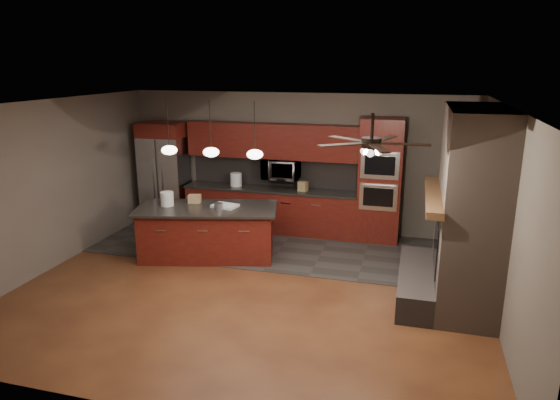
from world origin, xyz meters
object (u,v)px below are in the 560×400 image
(refrigerator, at_px, (166,174))
(paint_can, at_px, (219,206))
(counter_box, at_px, (303,186))
(kitchen_island, at_px, (208,232))
(microwave, at_px, (281,169))
(oven_tower, at_px, (380,181))
(paint_tray, at_px, (225,206))
(counter_bucket, at_px, (236,180))
(white_bucket, at_px, (167,199))
(cardboard_box, at_px, (195,199))

(refrigerator, distance_m, paint_can, 2.52)
(refrigerator, xyz_separation_m, counter_box, (2.99, 0.03, -0.09))
(kitchen_island, bearing_deg, counter_box, 36.52)
(microwave, distance_m, kitchen_island, 2.12)
(kitchen_island, bearing_deg, oven_tower, 16.67)
(paint_tray, bearing_deg, counter_box, 65.97)
(refrigerator, bearing_deg, oven_tower, 0.94)
(refrigerator, distance_m, counter_box, 2.99)
(refrigerator, bearing_deg, microwave, 2.99)
(microwave, height_order, paint_tray, microwave)
(counter_bucket, bearing_deg, counter_box, -2.00)
(kitchen_island, xyz_separation_m, counter_bucket, (-0.07, 1.69, 0.57))
(kitchen_island, xyz_separation_m, paint_can, (0.25, -0.06, 0.51))
(kitchen_island, relative_size, counter_bucket, 9.75)
(oven_tower, relative_size, counter_bucket, 8.79)
(microwave, relative_size, counter_box, 3.81)
(kitchen_island, height_order, white_bucket, white_bucket)
(paint_tray, distance_m, cardboard_box, 0.65)
(microwave, height_order, cardboard_box, microwave)
(microwave, xyz_separation_m, paint_tray, (-0.58, -1.64, -0.36))
(oven_tower, relative_size, kitchen_island, 0.90)
(paint_tray, distance_m, counter_bucket, 1.64)
(kitchen_island, bearing_deg, cardboard_box, 131.75)
(kitchen_island, xyz_separation_m, cardboard_box, (-0.33, 0.22, 0.53))
(white_bucket, height_order, counter_bucket, counter_bucket)
(oven_tower, height_order, paint_can, oven_tower)
(refrigerator, xyz_separation_m, white_bucket, (0.92, -1.70, -0.04))
(paint_can, bearing_deg, cardboard_box, 154.22)
(paint_can, height_order, counter_box, counter_box)
(paint_tray, bearing_deg, paint_can, -98.39)
(counter_box, bearing_deg, white_bucket, -123.81)
(white_bucket, bearing_deg, paint_can, 1.59)
(cardboard_box, distance_m, counter_box, 2.21)
(microwave, distance_m, paint_tray, 1.77)
(refrigerator, height_order, white_bucket, refrigerator)
(oven_tower, relative_size, white_bucket, 9.62)
(refrigerator, height_order, kitchen_island, refrigerator)
(oven_tower, distance_m, cardboard_box, 3.51)
(microwave, bearing_deg, paint_can, -109.29)
(white_bucket, height_order, paint_can, white_bucket)
(cardboard_box, bearing_deg, microwave, 36.22)
(oven_tower, height_order, kitchen_island, oven_tower)
(microwave, height_order, refrigerator, refrigerator)
(refrigerator, distance_m, paint_tray, 2.46)
(paint_tray, relative_size, counter_bucket, 1.58)
(oven_tower, bearing_deg, kitchen_island, -149.42)
(paint_can, bearing_deg, refrigerator, 138.48)
(refrigerator, distance_m, cardboard_box, 1.91)
(counter_bucket, bearing_deg, microwave, 3.00)
(paint_tray, bearing_deg, microwave, 81.03)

